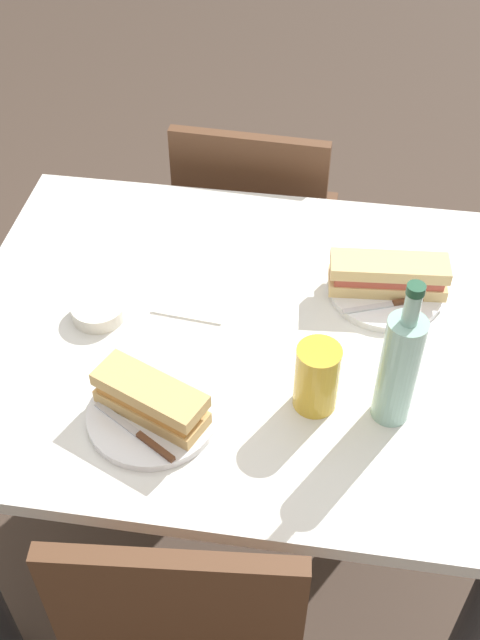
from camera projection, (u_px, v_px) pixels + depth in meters
name	position (u px, v px, depth m)	size (l,w,h in m)	color
ground_plane	(240.00, 535.00, 2.00)	(8.00, 8.00, 0.00)	#47382D
dining_table	(240.00, 370.00, 1.55)	(1.07, 0.86, 0.77)	silver
chair_near	(255.00, 234.00, 2.11)	(0.42, 0.42, 0.85)	brown
plate_near	(153.00, 414.00, 1.31)	(0.22, 0.22, 0.01)	white
baguette_sandwich_near	(151.00, 399.00, 1.28)	(0.21, 0.14, 0.07)	tan
knife_near	(139.00, 434.00, 1.27)	(0.16, 0.11, 0.01)	silver
plate_far	(385.00, 291.00, 1.53)	(0.22, 0.22, 0.01)	white
baguette_sandwich_far	(388.00, 275.00, 1.50)	(0.23, 0.09, 0.07)	#DBB77A
knife_far	(393.00, 303.00, 1.48)	(0.17, 0.07, 0.01)	silver
water_bottle	(399.00, 367.00, 1.24)	(0.06, 0.06, 0.29)	#99C6B7
beer_glass	(317.00, 378.00, 1.29)	(0.08, 0.08, 0.13)	gold
olive_bowl	(98.00, 310.00, 1.48)	(0.10, 0.10, 0.03)	silver
paper_napkin	(196.00, 294.00, 1.53)	(0.14, 0.14, 0.00)	white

